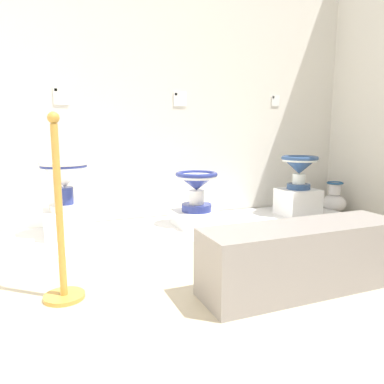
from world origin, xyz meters
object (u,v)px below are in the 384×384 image
object	(u,v)px
plinth_block_pale_glazed	(196,218)
antique_toilet_pale_glazed	(197,185)
plinth_block_broad_patterned	(67,223)
plinth_block_leftmost	(298,202)
stanchion_post_near_left	(61,240)
antique_toilet_broad_patterned	(64,176)
info_placard_second	(180,99)
info_placard_first	(61,95)
info_placard_third	(276,101)
antique_toilet_leftmost	(299,166)
decorative_vase_companion	(334,201)
museum_bench	(303,257)

from	to	relation	value
plinth_block_pale_glazed	antique_toilet_pale_glazed	xyz separation A→B (m)	(0.00, 0.00, 0.32)
plinth_block_broad_patterned	plinth_block_leftmost	size ratio (longest dim) A/B	0.95
plinth_block_pale_glazed	stanchion_post_near_left	xyz separation A→B (m)	(-1.22, -0.95, 0.20)
antique_toilet_broad_patterned	info_placard_second	xyz separation A→B (m)	(1.15, 0.38, 0.68)
antique_toilet_broad_patterned	stanchion_post_near_left	xyz separation A→B (m)	(-0.08, -1.04, -0.24)
info_placard_first	plinth_block_leftmost	bearing A→B (deg)	-12.15
plinth_block_broad_patterned	info_placard_first	xyz separation A→B (m)	(0.03, 0.38, 1.07)
antique_toilet_broad_patterned	stanchion_post_near_left	bearing A→B (deg)	-94.56
plinth_block_pale_glazed	plinth_block_leftmost	bearing A→B (deg)	-0.52
info_placard_first	info_placard_third	distance (m)	2.26
plinth_block_pale_glazed	antique_toilet_pale_glazed	bearing A→B (deg)	0.00
antique_toilet_leftmost	info_placard_third	distance (m)	0.85
antique_toilet_leftmost	info_placard_first	bearing A→B (deg)	167.85
stanchion_post_near_left	decorative_vase_companion	bearing A→B (deg)	20.03
decorative_vase_companion	antique_toilet_pale_glazed	bearing A→B (deg)	-175.61
plinth_block_leftmost	decorative_vase_companion	bearing A→B (deg)	13.13
antique_toilet_pale_glazed	plinth_block_leftmost	world-z (taller)	antique_toilet_pale_glazed
stanchion_post_near_left	info_placard_first	bearing A→B (deg)	85.55
antique_toilet_broad_patterned	decorative_vase_companion	size ratio (longest dim) A/B	1.09
antique_toilet_broad_patterned	antique_toilet_leftmost	xyz separation A→B (m)	(2.27, -0.10, 0.01)
info_placard_second	museum_bench	distance (m)	2.12
antique_toilet_leftmost	info_placard_first	distance (m)	2.39
decorative_vase_companion	antique_toilet_broad_patterned	bearing A→B (deg)	-179.10
plinth_block_leftmost	stanchion_post_near_left	xyz separation A→B (m)	(-2.36, -0.94, 0.13)
info_placard_third	stanchion_post_near_left	distance (m)	2.92
info_placard_third	antique_toilet_leftmost	bearing A→B (deg)	-91.77
decorative_vase_companion	info_placard_second	bearing A→B (deg)	169.06
antique_toilet_broad_patterned	plinth_block_pale_glazed	world-z (taller)	antique_toilet_broad_patterned
antique_toilet_broad_patterned	info_placard_first	bearing A→B (deg)	85.86
plinth_block_broad_patterned	info_placard_second	bearing A→B (deg)	18.40
antique_toilet_pale_glazed	stanchion_post_near_left	distance (m)	1.55
plinth_block_leftmost	stanchion_post_near_left	size ratio (longest dim) A/B	0.36
info_placard_second	museum_bench	bearing A→B (deg)	-86.66
plinth_block_broad_patterned	antique_toilet_broad_patterned	size ratio (longest dim) A/B	0.86
plinth_block_pale_glazed	info_placard_first	xyz separation A→B (m)	(-1.11, 0.47, 1.11)
info_placard_first	decorative_vase_companion	world-z (taller)	info_placard_first
plinth_block_leftmost	info_placard_first	world-z (taller)	info_placard_first
plinth_block_broad_patterned	plinth_block_pale_glazed	bearing A→B (deg)	-4.52
plinth_block_broad_patterned	antique_toilet_pale_glazed	size ratio (longest dim) A/B	0.93
plinth_block_broad_patterned	decorative_vase_companion	size ratio (longest dim) A/B	0.94
antique_toilet_pale_glazed	info_placard_third	distance (m)	1.49
info_placard_third	info_placard_first	bearing A→B (deg)	180.00
plinth_block_leftmost	museum_bench	world-z (taller)	museum_bench
museum_bench	plinth_block_broad_patterned	bearing A→B (deg)	131.04
plinth_block_broad_patterned	plinth_block_leftmost	world-z (taller)	plinth_block_leftmost
antique_toilet_leftmost	info_placard_third	size ratio (longest dim) A/B	3.12
plinth_block_pale_glazed	info_placard_third	distance (m)	1.69
plinth_block_pale_glazed	plinth_block_broad_patterned	bearing A→B (deg)	175.48
info_placard_third	antique_toilet_broad_patterned	bearing A→B (deg)	-170.49
antique_toilet_broad_patterned	plinth_block_pale_glazed	xyz separation A→B (m)	(1.13, -0.09, -0.44)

